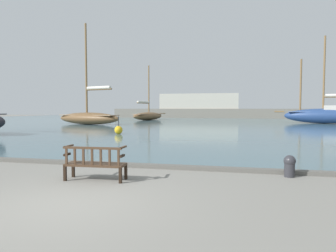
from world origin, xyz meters
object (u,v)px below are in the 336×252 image
(park_bench, at_px, (95,163))
(mooring_bollard, at_px, (290,165))
(channel_buoy, at_px, (119,130))
(sailboat_outer_starboard, at_px, (89,117))
(sailboat_mid_starboard, at_px, (148,115))
(sailboat_far_port, at_px, (325,115))

(park_bench, height_order, mooring_bollard, park_bench)
(channel_buoy, bearing_deg, sailboat_outer_starboard, 125.75)
(sailboat_outer_starboard, distance_m, sailboat_mid_starboard, 14.64)
(park_bench, relative_size, channel_buoy, 1.26)
(sailboat_mid_starboard, bearing_deg, mooring_bollard, -67.92)
(sailboat_outer_starboard, height_order, sailboat_mid_starboard, sailboat_outer_starboard)
(sailboat_outer_starboard, xyz_separation_m, sailboat_far_port, (27.81, 8.48, 0.22))
(park_bench, bearing_deg, mooring_bollard, 17.01)
(sailboat_mid_starboard, distance_m, sailboat_far_port, 25.42)
(sailboat_outer_starboard, relative_size, channel_buoy, 9.11)
(sailboat_mid_starboard, relative_size, sailboat_far_port, 0.88)
(sailboat_mid_starboard, distance_m, channel_buoy, 26.87)
(sailboat_outer_starboard, relative_size, sailboat_mid_starboard, 1.23)
(sailboat_outer_starboard, height_order, mooring_bollard, sailboat_outer_starboard)
(sailboat_outer_starboard, distance_m, channel_buoy, 14.77)
(park_bench, distance_m, mooring_bollard, 5.36)
(sailboat_outer_starboard, relative_size, sailboat_far_port, 1.08)
(sailboat_mid_starboard, xyz_separation_m, sailboat_far_port, (24.74, -5.83, 0.35))
(park_bench, relative_size, sailboat_outer_starboard, 0.14)
(sailboat_mid_starboard, height_order, sailboat_far_port, sailboat_far_port)
(sailboat_mid_starboard, bearing_deg, sailboat_outer_starboard, -102.10)
(park_bench, distance_m, sailboat_far_port, 36.50)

